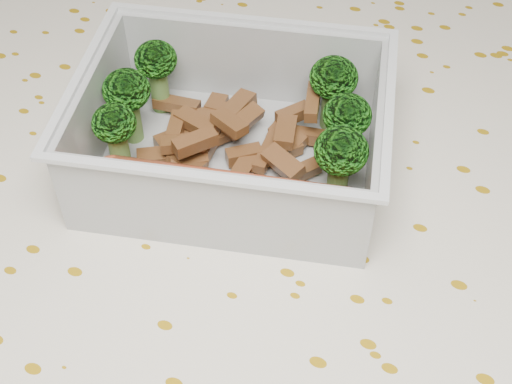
% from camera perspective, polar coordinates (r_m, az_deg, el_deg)
% --- Properties ---
extents(dining_table, '(1.40, 0.90, 0.75)m').
position_cam_1_polar(dining_table, '(0.52, -0.93, -7.91)').
color(dining_table, brown).
rests_on(dining_table, ground).
extents(tablecloth, '(1.46, 0.96, 0.19)m').
position_cam_1_polar(tablecloth, '(0.48, -1.00, -4.56)').
color(tablecloth, silver).
rests_on(tablecloth, dining_table).
extents(lunch_container, '(0.22, 0.19, 0.07)m').
position_cam_1_polar(lunch_container, '(0.46, -1.86, 4.07)').
color(lunch_container, silver).
rests_on(lunch_container, tablecloth).
extents(broccoli_florets, '(0.18, 0.13, 0.06)m').
position_cam_1_polar(broccoli_florets, '(0.46, -0.84, 6.73)').
color(broccoli_florets, '#608C3F').
rests_on(broccoli_florets, lunch_container).
extents(meat_pile, '(0.13, 0.10, 0.03)m').
position_cam_1_polar(meat_pile, '(0.48, -2.16, 4.61)').
color(meat_pile, brown).
rests_on(meat_pile, lunch_container).
extents(sausage, '(0.17, 0.06, 0.03)m').
position_cam_1_polar(sausage, '(0.44, -2.33, 0.01)').
color(sausage, '#CD5431').
rests_on(sausage, lunch_container).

